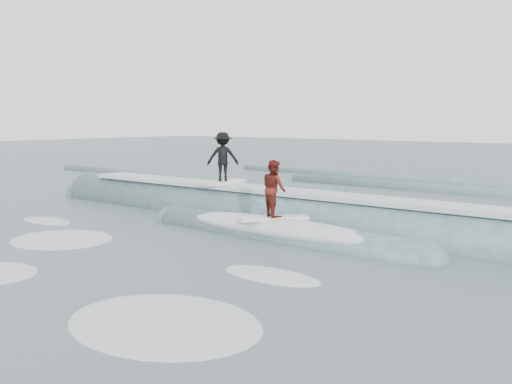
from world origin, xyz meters
The scene contains 6 objects.
ground centered at (0.00, 0.00, 0.00)m, with size 160.00×160.00×0.00m, color #384D52.
breaking_wave centered at (0.28, 6.35, 0.04)m, with size 23.20×3.83×2.10m.
surfer_black centered at (-2.35, 6.69, 2.04)m, with size 1.30×2.01×1.87m.
surfer_red centered at (1.63, 4.49, 1.35)m, with size 1.71×1.88×1.76m.
whitewater centered at (0.38, -0.79, 0.00)m, with size 13.46×6.17×0.10m.
far_swells centered at (-3.14, 17.65, 0.00)m, with size 38.50×8.65×0.80m.
Camera 1 is at (11.51, -8.63, 3.43)m, focal length 40.00 mm.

